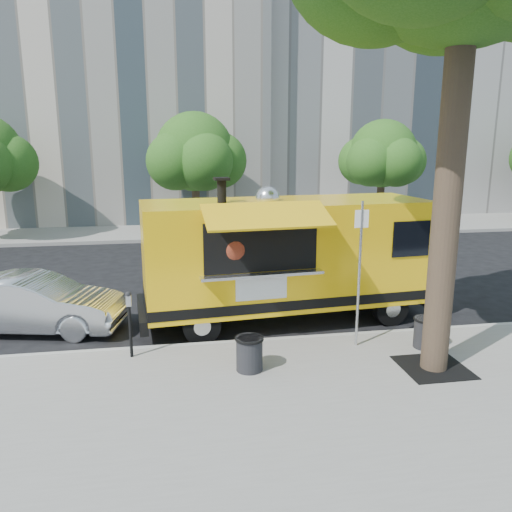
{
  "coord_description": "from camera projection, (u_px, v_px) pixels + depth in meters",
  "views": [
    {
      "loc": [
        -2.11,
        -10.75,
        4.26
      ],
      "look_at": [
        -0.29,
        0.0,
        1.77
      ],
      "focal_mm": 35.0,
      "sensor_mm": 36.0,
      "label": 1
    }
  ],
  "objects": [
    {
      "name": "ground",
      "position": [
        268.0,
        330.0,
        11.63
      ],
      "size": [
        120.0,
        120.0,
        0.0
      ],
      "primitive_type": "plane",
      "color": "black",
      "rests_on": "ground"
    },
    {
      "name": "curb",
      "position": [
        277.0,
        342.0,
        10.72
      ],
      "size": [
        60.0,
        0.14,
        0.16
      ],
      "primitive_type": "cube",
      "color": "#999993",
      "rests_on": "ground"
    },
    {
      "name": "food_truck",
      "position": [
        285.0,
        255.0,
        11.89
      ],
      "size": [
        7.19,
        3.71,
        3.47
      ],
      "rotation": [
        0.0,
        0.0,
        0.09
      ],
      "color": "yellow",
      "rests_on": "ground"
    },
    {
      "name": "sign_post",
      "position": [
        360.0,
        266.0,
        9.98
      ],
      "size": [
        0.28,
        0.06,
        3.0
      ],
      "color": "silver",
      "rests_on": "sidewalk"
    },
    {
      "name": "tree_well",
      "position": [
        433.0,
        367.0,
        9.32
      ],
      "size": [
        1.2,
        1.2,
        0.02
      ],
      "primitive_type": "cube",
      "color": "black",
      "rests_on": "sidewalk"
    },
    {
      "name": "sidewalk",
      "position": [
        317.0,
        418.0,
        7.76
      ],
      "size": [
        60.0,
        6.0,
        0.15
      ],
      "primitive_type": "cube",
      "color": "gray",
      "rests_on": "ground"
    },
    {
      "name": "building_left",
      "position": [
        61.0,
        5.0,
        28.81
      ],
      "size": [
        22.0,
        14.0,
        24.0
      ],
      "primitive_type": "cube",
      "color": "beige",
      "rests_on": "ground"
    },
    {
      "name": "far_tree_b",
      "position": [
        195.0,
        152.0,
        22.82
      ],
      "size": [
        3.6,
        3.6,
        5.5
      ],
      "color": "#33261C",
      "rests_on": "far_sidewalk"
    },
    {
      "name": "far_tree_c",
      "position": [
        383.0,
        154.0,
        24.02
      ],
      "size": [
        3.24,
        3.24,
        5.21
      ],
      "color": "#33261C",
      "rests_on": "far_sidewalk"
    },
    {
      "name": "sedan",
      "position": [
        34.0,
        304.0,
        11.4
      ],
      "size": [
        4.22,
        2.22,
        1.32
      ],
      "primitive_type": "imported",
      "rotation": [
        0.0,
        0.0,
        1.36
      ],
      "color": "#B2B5BA",
      "rests_on": "ground"
    },
    {
      "name": "far_sidewalk",
      "position": [
        216.0,
        229.0,
        24.59
      ],
      "size": [
        60.0,
        5.0,
        0.15
      ],
      "primitive_type": "cube",
      "color": "gray",
      "rests_on": "ground"
    },
    {
      "name": "parking_meter",
      "position": [
        130.0,
        316.0,
        9.62
      ],
      "size": [
        0.11,
        0.11,
        1.33
      ],
      "color": "black",
      "rests_on": "sidewalk"
    },
    {
      "name": "trash_bin_left",
      "position": [
        249.0,
        353.0,
        9.16
      ],
      "size": [
        0.53,
        0.53,
        0.64
      ],
      "color": "black",
      "rests_on": "sidewalk"
    },
    {
      "name": "building_mid",
      "position": [
        379.0,
        55.0,
        33.46
      ],
      "size": [
        20.0,
        14.0,
        20.0
      ],
      "primitive_type": "cube",
      "color": "#AAA39F",
      "rests_on": "ground"
    },
    {
      "name": "trash_bin_right",
      "position": [
        426.0,
        332.0,
        10.18
      ],
      "size": [
        0.52,
        0.52,
        0.63
      ],
      "color": "black",
      "rests_on": "sidewalk"
    }
  ]
}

